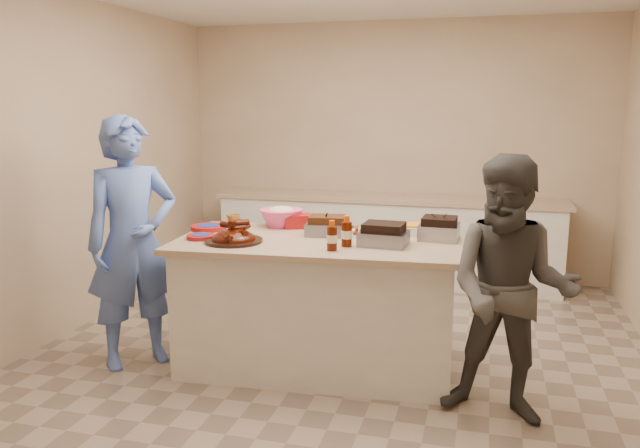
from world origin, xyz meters
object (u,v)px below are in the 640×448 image
(rib_platter, at_px, (234,242))
(guest_gray, at_px, (503,417))
(bbq_bottle_a, at_px, (332,250))
(bbq_bottle_b, at_px, (347,246))
(plastic_cup, at_px, (234,227))
(island, at_px, (318,365))
(mustard_bottle, at_px, (309,237))
(guest_blue, at_px, (139,361))
(roasting_pan, at_px, (439,239))
(coleslaw_bowl, at_px, (281,226))

(rib_platter, distance_m, guest_gray, 2.03)
(bbq_bottle_a, xyz_separation_m, bbq_bottle_b, (0.07, 0.14, -0.00))
(plastic_cup, xyz_separation_m, guest_gray, (2.01, -0.71, -0.92))
(island, bearing_deg, plastic_cup, 156.48)
(island, height_order, guest_gray, island)
(mustard_bottle, relative_size, guest_blue, 0.07)
(rib_platter, xyz_separation_m, plastic_cup, (-0.21, 0.49, 0.00))
(roasting_pan, bearing_deg, guest_blue, -163.83)
(island, bearing_deg, mustard_bottle, 134.49)
(island, relative_size, guest_blue, 1.10)
(mustard_bottle, bearing_deg, bbq_bottle_a, -54.78)
(bbq_bottle_a, distance_m, plastic_cup, 1.06)
(coleslaw_bowl, height_order, bbq_bottle_a, coleslaw_bowl)
(island, bearing_deg, bbq_bottle_b, -37.33)
(rib_platter, height_order, guest_gray, rib_platter)
(bbq_bottle_b, distance_m, plastic_cup, 1.06)
(rib_platter, relative_size, bbq_bottle_b, 1.93)
(bbq_bottle_a, relative_size, mustard_bottle, 1.68)
(bbq_bottle_a, bearing_deg, roasting_pan, 39.44)
(roasting_pan, distance_m, guest_gray, 1.23)
(bbq_bottle_b, bearing_deg, plastic_cup, 156.97)
(coleslaw_bowl, xyz_separation_m, guest_gray, (1.67, -0.83, -0.92))
(mustard_bottle, distance_m, guest_blue, 1.54)
(roasting_pan, bearing_deg, rib_platter, -158.83)
(roasting_pan, bearing_deg, bbq_bottle_b, -143.72)
(bbq_bottle_b, height_order, guest_blue, bbq_bottle_b)
(mustard_bottle, bearing_deg, plastic_cup, 164.42)
(coleslaw_bowl, bearing_deg, mustard_bottle, -44.53)
(mustard_bottle, bearing_deg, guest_gray, -21.18)
(plastic_cup, bearing_deg, island, -19.38)
(coleslaw_bowl, height_order, plastic_cup, coleslaw_bowl)
(bbq_bottle_b, relative_size, guest_gray, 0.13)
(island, xyz_separation_m, rib_platter, (-0.53, -0.23, 0.92))
(coleslaw_bowl, bearing_deg, rib_platter, -102.19)
(island, height_order, coleslaw_bowl, coleslaw_bowl)
(roasting_pan, height_order, guest_blue, roasting_pan)
(bbq_bottle_a, bearing_deg, bbq_bottle_b, 64.43)
(roasting_pan, bearing_deg, coleslaw_bowl, 174.95)
(island, relative_size, coleslaw_bowl, 5.91)
(island, distance_m, roasting_pan, 1.24)
(roasting_pan, xyz_separation_m, guest_gray, (0.47, -0.68, -0.92))
(guest_gray, bearing_deg, roasting_pan, 132.69)
(coleslaw_bowl, distance_m, bbq_bottle_b, 0.83)
(mustard_bottle, relative_size, plastic_cup, 1.11)
(guest_gray, bearing_deg, island, 168.80)
(rib_platter, bearing_deg, coleslaw_bowl, 77.81)
(roasting_pan, distance_m, plastic_cup, 1.54)
(bbq_bottle_a, distance_m, guest_gray, 1.44)
(bbq_bottle_b, xyz_separation_m, guest_gray, (1.03, -0.29, -0.92))
(guest_gray, bearing_deg, coleslaw_bowl, 161.76)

